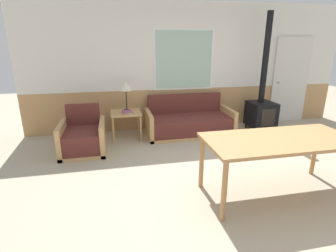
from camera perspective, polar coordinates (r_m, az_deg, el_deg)
name	(u,v)px	position (r m, az deg, el deg)	size (l,w,h in m)	color
ground_plane	(244,181)	(3.95, 16.17, -11.33)	(16.00, 16.00, 0.00)	#B2A58C
wall_back	(192,67)	(5.92, 5.20, 12.65)	(7.20, 0.09, 2.70)	tan
couch	(189,123)	(5.59, 4.56, 0.67)	(1.80, 0.87, 0.80)	tan
armchair	(83,138)	(4.90, -17.98, -2.58)	(0.77, 0.84, 0.79)	tan
side_table	(126,116)	(5.33, -9.14, 2.19)	(0.59, 0.59, 0.55)	tan
table_lamp	(126,87)	(5.31, -9.19, 8.46)	(0.29, 0.29, 0.60)	black
book_stack	(127,112)	(5.21, -8.85, 3.09)	(0.21, 0.18, 0.05)	white
dining_table	(280,144)	(3.49, 23.20, -3.64)	(1.86, 0.85, 0.76)	#B27F4C
wood_stove	(262,106)	(6.09, 19.71, 4.15)	(0.52, 0.57, 2.48)	black
entry_door	(290,80)	(7.04, 25.06, 8.99)	(0.94, 0.09, 2.01)	silver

